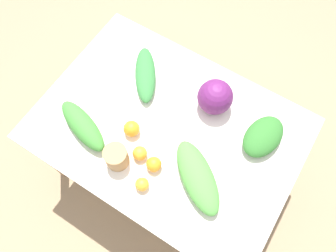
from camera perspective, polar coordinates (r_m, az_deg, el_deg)
name	(u,v)px	position (r m, az deg, el deg)	size (l,w,h in m)	color
ground_plane	(168,168)	(2.39, 0.00, -7.29)	(8.00, 8.00, 0.00)	#937A5B
dining_table	(168,134)	(1.79, 0.00, -1.43)	(1.35, 0.96, 0.73)	silver
cabbage_purple	(215,97)	(1.69, 8.21, 5.04)	(0.18, 0.18, 0.18)	#601E5B
paper_bag	(116,157)	(1.60, -8.98, -5.34)	(0.11, 0.11, 0.12)	#A87F51
greens_bunch_beet_tops	(198,177)	(1.58, 5.18, -8.85)	(0.39, 0.15, 0.09)	#4C933D
greens_bunch_kale	(145,75)	(1.82, -3.96, 8.93)	(0.35, 0.11, 0.07)	#337538
greens_bunch_scallion	(263,136)	(1.70, 16.24, -1.75)	(0.26, 0.17, 0.09)	#2D6B28
greens_bunch_dandelion	(83,126)	(1.71, -14.64, 0.06)	(0.35, 0.11, 0.10)	#3D8433
orange_0	(154,164)	(1.60, -2.48, -6.68)	(0.08, 0.08, 0.08)	orange
orange_1	(132,129)	(1.67, -6.36, -0.46)	(0.08, 0.08, 0.08)	orange
orange_2	(140,153)	(1.62, -4.93, -4.75)	(0.07, 0.07, 0.07)	orange
orange_3	(142,184)	(1.58, -4.55, -10.10)	(0.07, 0.07, 0.07)	orange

